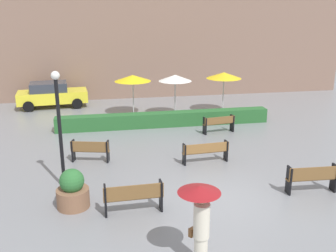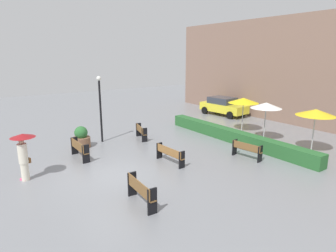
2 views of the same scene
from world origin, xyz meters
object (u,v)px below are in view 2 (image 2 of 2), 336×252
patio_umbrella_yellow_far (316,113)px  parked_car (223,106)px  bench_mid_center (170,153)px  bench_far_left (141,131)px  patio_umbrella_yellow (244,101)px  planter_pot (81,138)px  patio_umbrella_white (266,106)px  bench_back_row (247,149)px  bench_near_right (140,190)px  bench_near_left (79,148)px  pedestrian_with_umbrella (23,150)px  lamp_post (100,102)px

patio_umbrella_yellow_far → parked_car: bearing=161.3°
bench_mid_center → bench_far_left: (-4.50, 0.95, 0.01)m
patio_umbrella_yellow → parked_car: bearing=147.8°
planter_pot → patio_umbrella_white: bearing=61.9°
planter_pot → bench_back_row: bearing=43.4°
bench_near_right → planter_pot: size_ratio=1.38×
bench_back_row → parked_car: (-8.63, 7.06, 0.31)m
bench_mid_center → planter_pot: bearing=-151.6°
bench_near_left → planter_pot: bearing=158.1°
bench_back_row → pedestrian_with_umbrella: bearing=-110.4°
bench_back_row → bench_near_right: bench_near_right is taller
bench_near_right → parked_car: 16.91m
bench_far_left → pedestrian_with_umbrella: pedestrian_with_umbrella is taller
bench_near_right → patio_umbrella_white: size_ratio=0.71×
bench_mid_center → bench_near_left: bearing=-133.0°
bench_back_row → planter_pot: (-6.72, -6.35, 0.03)m
bench_back_row → parked_car: bearing=140.7°
bench_far_left → parked_car: bearing=103.9°
bench_back_row → patio_umbrella_yellow: 5.80m
bench_mid_center → bench_near_right: bearing=-49.4°
patio_umbrella_yellow → parked_car: patio_umbrella_yellow is taller
planter_pot → patio_umbrella_yellow_far: size_ratio=0.52×
bench_near_right → patio_umbrella_yellow: size_ratio=0.73×
patio_umbrella_white → pedestrian_with_umbrella: bearing=-99.2°
bench_near_right → patio_umbrella_yellow: patio_umbrella_yellow is taller
bench_near_right → planter_pot: bearing=176.5°
bench_near_right → lamp_post: lamp_post is taller
patio_umbrella_yellow → bench_far_left: bearing=-109.6°
bench_far_left → parked_car: size_ratio=0.36×
bench_near_left → parked_car: bearing=104.7°
bench_far_left → patio_umbrella_white: patio_umbrella_white is taller
parked_car → bench_mid_center: bearing=-57.2°
parked_car → planter_pot: bearing=-81.9°
bench_mid_center → pedestrian_with_umbrella: 6.50m
bench_mid_center → pedestrian_with_umbrella: (-1.92, -6.16, 0.83)m
patio_umbrella_white → patio_umbrella_yellow_far: size_ratio=0.99×
patio_umbrella_yellow_far → parked_car: (-10.04, 3.39, -1.42)m
bench_far_left → lamp_post: bearing=-111.0°
lamp_post → patio_umbrella_yellow_far: size_ratio=1.66×
lamp_post → patio_umbrella_white: size_ratio=1.67×
bench_far_left → patio_umbrella_white: 7.89m
bench_near_left → bench_near_right: size_ratio=1.04×
bench_near_left → parked_car: 14.62m
lamp_post → patio_umbrella_yellow_far: 12.11m
bench_back_row → parked_car: parked_car is taller
patio_umbrella_white → planter_pot: bearing=-118.1°
patio_umbrella_white → bench_near_right: bearing=-76.2°
bench_near_left → bench_near_right: 5.93m
bench_near_left → patio_umbrella_white: size_ratio=0.74×
bench_back_row → parked_car: 11.16m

